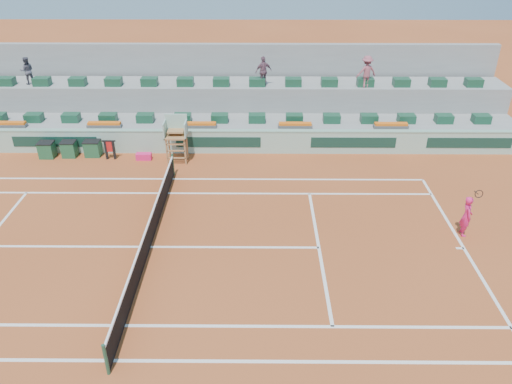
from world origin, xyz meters
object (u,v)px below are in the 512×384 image
at_px(umpire_chair, 176,132).
at_px(drink_cooler_a, 93,148).
at_px(player_bag, 144,156).
at_px(tennis_player, 467,216).

xyz_separation_m(umpire_chair, drink_cooler_a, (-4.48, 0.56, -1.12)).
relative_size(player_bag, drink_cooler_a, 0.92).
bearing_deg(tennis_player, drink_cooler_a, 156.90).
bearing_deg(tennis_player, umpire_chair, 151.74).
height_order(umpire_chair, tennis_player, umpire_chair).
bearing_deg(tennis_player, player_bag, 154.51).
height_order(player_bag, drink_cooler_a, drink_cooler_a).
height_order(drink_cooler_a, tennis_player, tennis_player).
bearing_deg(player_bag, umpire_chair, -3.41).
bearing_deg(drink_cooler_a, tennis_player, -23.10).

